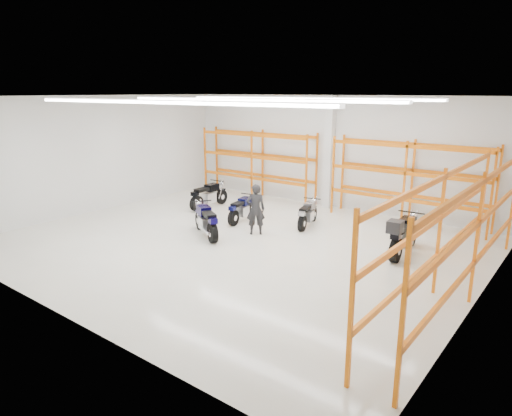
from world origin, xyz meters
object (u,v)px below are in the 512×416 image
Objects in this scene: motorcycle_back_c at (307,215)px; motorcycle_back_a at (208,196)px; motorcycle_back_b at (242,210)px; standing_man at (256,209)px; motorcycle_main at (206,222)px; motorcycle_back_d at (403,236)px; structural_column at (329,153)px.

motorcycle_back_a is at bearing -177.59° from motorcycle_back_c.
standing_man is (1.33, -0.89, 0.41)m from motorcycle_back_b.
motorcycle_main is 0.81× the size of motorcycle_back_d.
motorcycle_back_c is (4.62, 0.19, -0.06)m from motorcycle_back_a.
motorcycle_back_c is at bearing 2.41° from motorcycle_back_a.
structural_column is (3.78, 3.17, 1.75)m from motorcycle_back_a.
motorcycle_back_c is 0.76× the size of motorcycle_back_d.
motorcycle_back_b is 1.03× the size of motorcycle_back_c.
motorcycle_back_c is at bearing 55.96° from motorcycle_main.
standing_man is at bearing -23.30° from motorcycle_back_a.
motorcycle_back_b is 1.12× the size of standing_man.
motorcycle_back_b is (-0.23, 2.10, -0.06)m from motorcycle_main.
motorcycle_back_b is 1.65m from standing_man.
motorcycle_back_a reaches higher than motorcycle_back_c.
structural_column is (1.41, 3.87, 1.81)m from motorcycle_back_b.
standing_man is at bearing -33.72° from motorcycle_back_b.
motorcycle_back_a is at bearing 132.82° from motorcycle_main.
standing_man reaches higher than motorcycle_back_b.
motorcycle_back_b is at bearing -179.37° from motorcycle_back_d.
motorcycle_back_a is at bearing 163.41° from motorcycle_back_b.
motorcycle_back_a is 1.16× the size of motorcycle_back_c.
motorcycle_main is 1.04× the size of motorcycle_back_b.
standing_man reaches higher than motorcycle_back_d.
motorcycle_main reaches higher than motorcycle_back_a.
standing_man is at bearing 47.65° from motorcycle_main.
standing_man is (3.70, -1.59, 0.36)m from motorcycle_back_a.
standing_man is (-0.92, -1.79, 0.42)m from motorcycle_back_c.
motorcycle_back_a is 5.23m from structural_column.
motorcycle_back_d is (8.33, -0.64, 0.11)m from motorcycle_back_a.
motorcycle_back_d reaches higher than motorcycle_back_b.
motorcycle_back_c is (2.25, 0.90, -0.01)m from motorcycle_back_b.
motorcycle_main is at bearing -124.04° from motorcycle_back_c.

